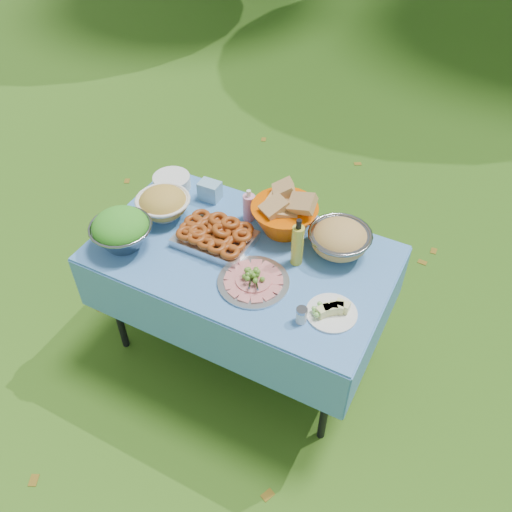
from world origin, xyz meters
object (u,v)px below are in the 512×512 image
Objects in this scene: pasta_bowl_steel at (340,239)px; picnic_table at (243,303)px; salad_bowl at (121,230)px; charcuterie_platter at (253,277)px; bread_bowl at (284,212)px; oil_bottle at (298,242)px; plate_stack at (172,182)px.

picnic_table is at bearing -151.32° from pasta_bowl_steel.
pasta_bowl_steel is at bearing 28.68° from picnic_table.
picnic_table is 4.84× the size of salad_bowl.
salad_bowl is 0.89× the size of charcuterie_platter.
oil_bottle is (0.16, -0.19, 0.02)m from bread_bowl.
pasta_bowl_steel is 0.23m from oil_bottle.
plate_stack is 0.68× the size of pasta_bowl_steel.
salad_bowl is 0.51m from plate_stack.
bread_bowl is at bearing 175.70° from pasta_bowl_steel.
salad_bowl is at bearing -84.49° from plate_stack.
salad_bowl is 0.89× the size of bread_bowl.
plate_stack is 0.89m from oil_bottle.
oil_bottle is (0.81, 0.29, 0.03)m from salad_bowl.
plate_stack is 0.61× the size of charcuterie_platter.
picnic_table is 0.66m from pasta_bowl_steel.
plate_stack is at bearing 177.68° from bread_bowl.
pasta_bowl_steel is (0.31, -0.02, -0.03)m from bread_bowl.
charcuterie_platter is at bearing -84.83° from bread_bowl.
oil_bottle reaches higher than salad_bowl.
salad_bowl is 0.70m from charcuterie_platter.
plate_stack is at bearing 177.07° from pasta_bowl_steel.
pasta_bowl_steel is at bearing 54.62° from charcuterie_platter.
salad_bowl reaches higher than plate_stack.
picnic_table is 0.58m from oil_bottle.
oil_bottle is at bearing 13.10° from picnic_table.
oil_bottle reaches higher than charcuterie_platter.
charcuterie_platter is at bearing 5.74° from salad_bowl.
oil_bottle is at bearing -14.17° from plate_stack.
charcuterie_platter is 1.27× the size of oil_bottle.
charcuterie_platter is (0.69, 0.07, -0.06)m from salad_bowl.
charcuterie_platter is at bearing -119.11° from oil_bottle.
plate_stack is 0.86m from charcuterie_platter.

